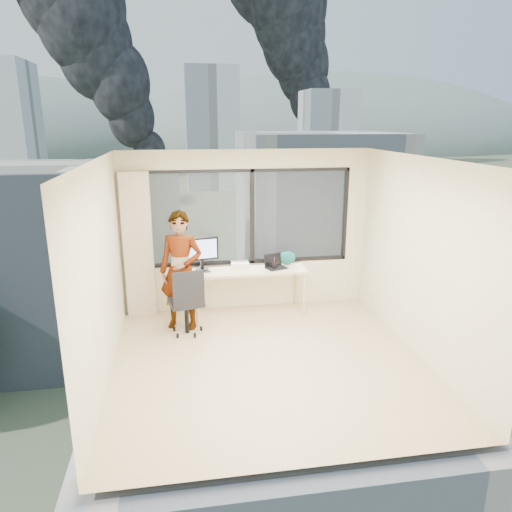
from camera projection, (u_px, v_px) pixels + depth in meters
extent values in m
cube|color=#CEB386|center=(268.00, 361.00, 6.18)|extent=(4.00, 4.00, 0.01)
cube|color=white|center=(270.00, 159.00, 5.47)|extent=(4.00, 4.00, 0.01)
cube|color=beige|center=(314.00, 337.00, 3.93)|extent=(4.00, 0.01, 2.60)
cube|color=beige|center=(101.00, 274.00, 5.52)|extent=(0.01, 4.00, 2.60)
cube|color=beige|center=(420.00, 259.00, 6.14)|extent=(0.01, 4.00, 2.60)
cube|color=beige|center=(138.00, 246.00, 7.38)|extent=(0.45, 0.14, 2.30)
cube|color=tan|center=(249.00, 291.00, 7.66)|extent=(1.80, 0.60, 0.75)
imported|color=#2D2D33|center=(181.00, 271.00, 6.99)|extent=(0.75, 0.61, 1.78)
cube|color=white|center=(240.00, 264.00, 7.70)|extent=(0.29, 0.24, 0.07)
cube|color=black|center=(208.00, 272.00, 7.39)|extent=(0.11, 0.07, 0.01)
cylinder|color=black|center=(275.00, 266.00, 7.53)|extent=(0.10, 0.10, 0.10)
ellipsoid|color=#0D524D|center=(287.00, 258.00, 7.77)|extent=(0.29, 0.15, 0.22)
cube|color=#515B3D|center=(183.00, 188.00, 123.90)|extent=(400.00, 400.00, 0.04)
cube|color=beige|center=(74.00, 261.00, 35.17)|extent=(16.00, 12.00, 14.00)
cube|color=white|center=(317.00, 218.00, 45.75)|extent=(14.00, 13.00, 16.00)
cube|color=silver|center=(212.00, 129.00, 121.02)|extent=(13.00, 13.00, 30.00)
cube|color=silver|center=(327.00, 134.00, 146.29)|extent=(15.00, 15.00, 26.00)
ellipsoid|color=slate|center=(324.00, 146.00, 329.21)|extent=(300.00, 220.00, 96.00)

